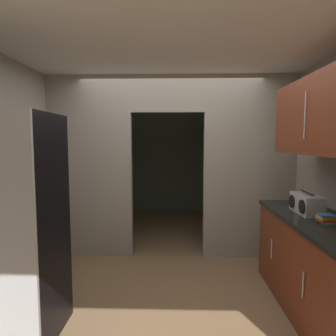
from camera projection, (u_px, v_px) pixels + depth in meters
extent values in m
plane|color=brown|center=(168.00, 303.00, 3.02)|extent=(20.00, 20.00, 0.00)
cube|color=silver|center=(169.00, 53.00, 3.17)|extent=(3.88, 6.58, 0.06)
cube|color=#9E998C|center=(91.00, 167.00, 4.22)|extent=(1.18, 0.12, 2.56)
cube|color=#9E998C|center=(249.00, 168.00, 4.15)|extent=(1.27, 0.12, 2.56)
cube|color=#9E998C|center=(168.00, 94.00, 4.09)|extent=(1.02, 0.12, 0.51)
cube|color=slate|center=(173.00, 157.00, 6.94)|extent=(3.48, 0.10, 2.56)
cube|color=slate|center=(83.00, 161.00, 5.61)|extent=(0.10, 2.76, 2.56)
cube|color=slate|center=(263.00, 161.00, 5.51)|extent=(0.10, 2.76, 2.56)
cube|color=black|center=(5.00, 227.00, 2.46)|extent=(0.85, 0.66, 1.88)
cube|color=maroon|center=(318.00, 269.00, 2.80)|extent=(0.59, 1.82, 0.89)
cube|color=black|center=(320.00, 222.00, 2.75)|extent=(0.63, 1.82, 0.04)
cylinder|color=#B7BABC|center=(303.00, 285.00, 2.40)|extent=(0.01, 0.01, 0.22)
cylinder|color=#B7BABC|center=(272.00, 249.00, 3.20)|extent=(0.01, 0.01, 0.22)
cube|color=maroon|center=(325.00, 115.00, 2.66)|extent=(0.34, 1.63, 0.72)
cylinder|color=#B7BABC|center=(305.00, 115.00, 2.67)|extent=(0.01, 0.01, 0.43)
cube|color=#B2B2B7|center=(307.00, 204.00, 2.97)|extent=(0.19, 0.42, 0.19)
cylinder|color=#262626|center=(307.00, 193.00, 2.96)|extent=(0.02, 0.29, 0.02)
cylinder|color=black|center=(302.00, 207.00, 2.85)|extent=(0.01, 0.13, 0.13)
cylinder|color=black|center=(292.00, 201.00, 3.10)|extent=(0.01, 0.13, 0.13)
cube|color=#388C47|center=(327.00, 223.00, 2.61)|extent=(0.11, 0.13, 0.02)
cube|color=red|center=(325.00, 220.00, 2.62)|extent=(0.13, 0.13, 0.02)
cube|color=gold|center=(326.00, 217.00, 2.62)|extent=(0.14, 0.13, 0.03)
cube|color=#2D609E|center=(326.00, 215.00, 2.61)|extent=(0.12, 0.12, 0.02)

